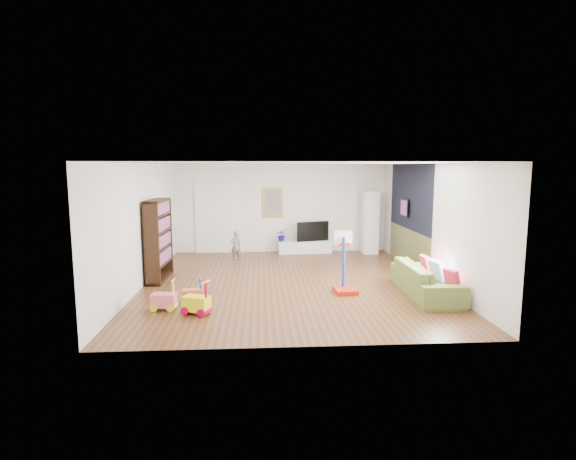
{
  "coord_description": "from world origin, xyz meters",
  "views": [
    {
      "loc": [
        -0.66,
        -10.02,
        2.63
      ],
      "look_at": [
        0.0,
        0.4,
        1.15
      ],
      "focal_mm": 28.0,
      "sensor_mm": 36.0,
      "label": 1
    }
  ],
  "objects": [
    {
      "name": "ride_on_pink",
      "position": [
        -2.44,
        -1.88,
        0.29
      ],
      "size": [
        0.46,
        0.31,
        0.58
      ],
      "primitive_type": "cube",
      "rotation": [
        0.0,
        0.0,
        -0.11
      ],
      "color": "#FB6B88",
      "rests_on": "ground"
    },
    {
      "name": "wall_left",
      "position": [
        -3.25,
        0.0,
        1.35
      ],
      "size": [
        0.0,
        7.5,
        2.7
      ],
      "primitive_type": "cube",
      "color": "silver",
      "rests_on": "ground"
    },
    {
      "name": "ceiling",
      "position": [
        0.0,
        0.0,
        2.7
      ],
      "size": [
        6.5,
        7.5,
        0.0
      ],
      "primitive_type": "cube",
      "color": "white",
      "rests_on": "ground"
    },
    {
      "name": "pillow_right",
      "position": [
        2.96,
        -0.61,
        0.51
      ],
      "size": [
        0.1,
        0.38,
        0.38
      ],
      "primitive_type": "cube",
      "rotation": [
        0.0,
        0.0,
        -0.0
      ],
      "color": "#C12847",
      "rests_on": "sofa"
    },
    {
      "name": "wall_front",
      "position": [
        0.0,
        -3.75,
        1.35
      ],
      "size": [
        6.5,
        0.0,
        2.7
      ],
      "primitive_type": "cube",
      "color": "silver",
      "rests_on": "ground"
    },
    {
      "name": "floor",
      "position": [
        0.0,
        0.0,
        0.0
      ],
      "size": [
        6.5,
        7.5,
        0.0
      ],
      "primitive_type": "cube",
      "color": "brown",
      "rests_on": "ground"
    },
    {
      "name": "sofa",
      "position": [
        2.75,
        -1.21,
        0.32
      ],
      "size": [
        0.9,
        2.23,
        0.65
      ],
      "primitive_type": "imported",
      "rotation": [
        0.0,
        0.0,
        1.55
      ],
      "color": "olive",
      "rests_on": "ground"
    },
    {
      "name": "media_console",
      "position": [
        0.71,
        3.45,
        0.19
      ],
      "size": [
        1.65,
        0.5,
        0.38
      ],
      "primitive_type": "cube",
      "rotation": [
        0.0,
        0.0,
        0.06
      ],
      "color": "silver",
      "rests_on": "ground"
    },
    {
      "name": "tall_cabinet",
      "position": [
        2.68,
        3.29,
        0.95
      ],
      "size": [
        0.45,
        0.45,
        1.9
      ],
      "primitive_type": "cube",
      "rotation": [
        0.0,
        0.0,
        0.01
      ],
      "color": "white",
      "rests_on": "ground"
    },
    {
      "name": "pillow_left",
      "position": [
        3.0,
        -1.87,
        0.51
      ],
      "size": [
        0.18,
        0.36,
        0.34
      ],
      "primitive_type": "cube",
      "rotation": [
        0.0,
        0.0,
        0.27
      ],
      "color": "red",
      "rests_on": "sofa"
    },
    {
      "name": "child",
      "position": [
        -1.34,
        2.45,
        0.42
      ],
      "size": [
        0.37,
        0.32,
        0.85
      ],
      "primitive_type": "imported",
      "rotation": [
        0.0,
        0.0,
        3.61
      ],
      "color": "slate",
      "rests_on": "ground"
    },
    {
      "name": "pillow_center",
      "position": [
        2.98,
        -1.21,
        0.51
      ],
      "size": [
        0.18,
        0.43,
        0.42
      ],
      "primitive_type": "cube",
      "rotation": [
        0.0,
        0.0,
        0.17
      ],
      "color": "silver",
      "rests_on": "sofa"
    },
    {
      "name": "navy_accent",
      "position": [
        3.23,
        1.4,
        1.85
      ],
      "size": [
        0.01,
        3.2,
        1.7
      ],
      "primitive_type": "cube",
      "color": "black",
      "rests_on": "wall_right"
    },
    {
      "name": "wall_back",
      "position": [
        0.0,
        3.75,
        1.35
      ],
      "size": [
        6.5,
        0.0,
        2.7
      ],
      "primitive_type": "cube",
      "color": "silver",
      "rests_on": "ground"
    },
    {
      "name": "artwork_right",
      "position": [
        3.17,
        1.6,
        1.55
      ],
      "size": [
        0.04,
        0.56,
        0.46
      ],
      "primitive_type": "cube",
      "color": "#7F3F8C",
      "rests_on": "wall_right"
    },
    {
      "name": "wall_right",
      "position": [
        3.25,
        0.0,
        1.35
      ],
      "size": [
        0.0,
        7.5,
        2.7
      ],
      "primitive_type": "cube",
      "color": "silver",
      "rests_on": "ground"
    },
    {
      "name": "bookshelf",
      "position": [
        -3.01,
        0.42,
        0.94
      ],
      "size": [
        0.38,
        1.3,
        1.88
      ],
      "primitive_type": "cube",
      "rotation": [
        0.0,
        0.0,
        -0.04
      ],
      "color": "black",
      "rests_on": "ground"
    },
    {
      "name": "basketball_hoop",
      "position": [
        1.11,
        -0.97,
        0.65
      ],
      "size": [
        0.49,
        0.58,
        1.3
      ],
      "primitive_type": "cube",
      "rotation": [
        0.0,
        0.0,
        0.09
      ],
      "color": "red",
      "rests_on": "ground"
    },
    {
      "name": "doorway",
      "position": [
        -1.9,
        3.71,
        1.05
      ],
      "size": [
        1.45,
        0.06,
        2.1
      ],
      "primitive_type": "cube",
      "color": "white",
      "rests_on": "ground"
    },
    {
      "name": "ride_on_orange",
      "position": [
        -1.99,
        -1.47,
        0.25
      ],
      "size": [
        0.41,
        0.3,
        0.5
      ],
      "primitive_type": "cube",
      "rotation": [
        0.0,
        0.0,
        0.18
      ],
      "color": "#DB5A29",
      "rests_on": "ground"
    },
    {
      "name": "painting_back",
      "position": [
        -0.25,
        3.71,
        1.55
      ],
      "size": [
        0.62,
        0.06,
        0.92
      ],
      "primitive_type": "cube",
      "color": "gold",
      "rests_on": "wall_back"
    },
    {
      "name": "tv",
      "position": [
        0.92,
        3.49,
        0.68
      ],
      "size": [
        1.03,
        0.45,
        0.6
      ],
      "primitive_type": "imported",
      "rotation": [
        0.0,
        0.0,
        0.31
      ],
      "color": "black",
      "rests_on": "media_console"
    },
    {
      "name": "vase_plant",
      "position": [
        0.01,
        3.46,
        0.57
      ],
      "size": [
        0.37,
        0.33,
        0.38
      ],
      "primitive_type": "imported",
      "rotation": [
        0.0,
        0.0,
        -0.13
      ],
      "color": "navy",
      "rests_on": "media_console"
    },
    {
      "name": "ride_on_yellow",
      "position": [
        -1.81,
        -2.16,
        0.31
      ],
      "size": [
        0.54,
        0.45,
        0.62
      ],
      "primitive_type": "cube",
      "rotation": [
        0.0,
        0.0,
        -0.41
      ],
      "color": "yellow",
      "rests_on": "ground"
    },
    {
      "name": "olive_wainscot",
      "position": [
        3.23,
        1.4,
        0.5
      ],
      "size": [
        0.01,
        3.2,
        1.0
      ],
      "primitive_type": "cube",
      "color": "brown",
      "rests_on": "wall_right"
    }
  ]
}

